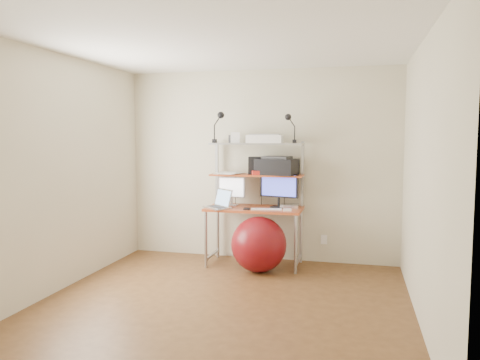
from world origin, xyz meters
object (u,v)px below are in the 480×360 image
object	(u,v)px
exercise_ball	(259,244)
laptop	(220,204)
monitor_black	(279,187)
printer	(277,166)
monitor_silver	(232,189)

from	to	relation	value
exercise_ball	laptop	bearing A→B (deg)	164.97
monitor_black	printer	xyz separation A→B (m)	(-0.03, 0.04, 0.27)
monitor_silver	monitor_black	xyz separation A→B (m)	(0.62, -0.02, 0.04)
monitor_silver	exercise_ball	bearing A→B (deg)	-37.66
printer	laptop	bearing A→B (deg)	-147.61
monitor_silver	printer	distance (m)	0.66
laptop	printer	size ratio (longest dim) A/B	0.78
monitor_black	exercise_ball	distance (m)	0.77
monitor_silver	monitor_black	distance (m)	0.62
laptop	printer	distance (m)	0.86
printer	exercise_ball	distance (m)	1.02
exercise_ball	monitor_silver	bearing A→B (deg)	139.34
laptop	exercise_ball	size ratio (longest dim) A/B	0.64
monitor_silver	laptop	bearing A→B (deg)	-106.76
monitor_black	exercise_ball	bearing A→B (deg)	-103.92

